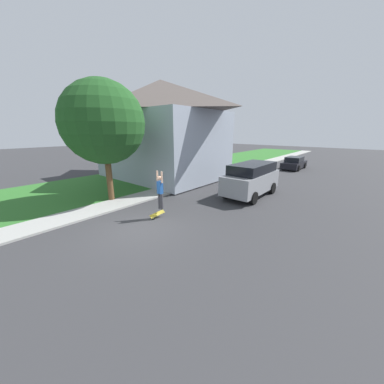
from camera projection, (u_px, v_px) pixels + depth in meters
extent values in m
plane|color=#333335|center=(139.00, 228.00, 9.73)|extent=(120.00, 120.00, 0.00)
cube|color=#2D6B28|center=(140.00, 180.00, 19.08)|extent=(10.00, 80.00, 0.08)
cube|color=#9E9E99|center=(175.00, 188.00, 16.35)|extent=(1.80, 80.00, 0.10)
cube|color=#99A3B2|center=(162.00, 145.00, 19.60)|extent=(10.39, 7.46, 5.71)
pyramid|color=#5B514C|center=(161.00, 96.00, 18.45)|extent=(11.19, 8.26, 2.62)
cylinder|color=brown|center=(109.00, 174.00, 12.99)|extent=(0.36, 0.36, 3.31)
sphere|color=#1E4C1E|center=(103.00, 123.00, 12.18)|extent=(4.70, 4.70, 4.70)
cylinder|color=brown|center=(172.00, 159.00, 17.70)|extent=(0.36, 0.36, 3.87)
sphere|color=#1E4C1E|center=(171.00, 122.00, 16.91)|extent=(3.39, 3.39, 3.39)
cube|color=gray|center=(251.00, 182.00, 14.24)|extent=(1.97, 4.85, 1.20)
cube|color=black|center=(253.00, 168.00, 14.08)|extent=(1.81, 3.78, 0.62)
cylinder|color=black|center=(247.00, 184.00, 16.09)|extent=(0.24, 0.77, 0.77)
cylinder|color=black|center=(272.00, 188.00, 14.92)|extent=(0.24, 0.77, 0.77)
cylinder|color=black|center=(226.00, 192.00, 13.89)|extent=(0.24, 0.77, 0.77)
cylinder|color=black|center=(254.00, 198.00, 12.72)|extent=(0.24, 0.77, 0.77)
cube|color=black|center=(294.00, 164.00, 24.54)|extent=(1.75, 4.33, 0.67)
cube|color=black|center=(294.00, 159.00, 24.29)|extent=(1.54, 2.25, 0.55)
cylinder|color=black|center=(290.00, 164.00, 26.07)|extent=(0.20, 0.64, 0.64)
cylinder|color=black|center=(305.00, 165.00, 25.02)|extent=(0.20, 0.64, 0.64)
cylinder|color=black|center=(282.00, 167.00, 24.16)|extent=(0.20, 0.64, 0.64)
cylinder|color=black|center=(298.00, 168.00, 23.11)|extent=(0.20, 0.64, 0.64)
cylinder|color=#38383D|center=(159.00, 201.00, 10.60)|extent=(0.13, 0.13, 0.80)
cylinder|color=#38383D|center=(162.00, 202.00, 10.49)|extent=(0.13, 0.13, 0.80)
cube|color=#1E4C93|center=(160.00, 188.00, 10.35)|extent=(0.25, 0.20, 0.61)
sphere|color=tan|center=(160.00, 178.00, 10.22)|extent=(0.22, 0.22, 0.22)
cylinder|color=tan|center=(157.00, 176.00, 10.30)|extent=(0.09, 0.09, 0.54)
cylinder|color=tan|center=(162.00, 177.00, 10.11)|extent=(0.09, 0.09, 0.54)
cube|color=#A89323|center=(157.00, 214.00, 10.73)|extent=(0.27, 0.79, 0.27)
cylinder|color=silver|center=(160.00, 211.00, 10.95)|extent=(0.03, 0.06, 0.06)
cylinder|color=silver|center=(162.00, 214.00, 10.90)|extent=(0.03, 0.06, 0.06)
cylinder|color=silver|center=(152.00, 215.00, 10.66)|extent=(0.03, 0.06, 0.06)
cylinder|color=silver|center=(154.00, 218.00, 10.62)|extent=(0.03, 0.06, 0.06)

